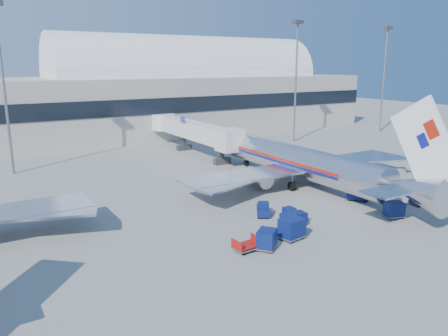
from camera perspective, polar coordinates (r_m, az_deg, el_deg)
ground at (r=45.77m, az=4.54°, el=-5.37°), size 260.00×260.00×0.00m
terminal at (r=92.06m, az=-23.99°, el=7.79°), size 170.00×28.15×21.00m
airliner_main at (r=54.44m, az=10.38°, el=0.70°), size 32.00×37.26×12.07m
jetbridge_near at (r=74.49m, az=-4.56°, el=5.04°), size 4.40×27.50×6.25m
mast_west at (r=65.28m, az=-27.09°, el=12.06°), size 2.00×1.20×22.60m
mast_east at (r=85.51m, az=9.45°, el=13.29°), size 2.00×1.20×22.60m
mast_far_east at (r=103.51m, az=20.29°, el=12.64°), size 2.00×1.20×22.60m
barrier_near at (r=58.89m, az=17.75°, el=-1.25°), size 3.00×0.55×0.90m
barrier_mid at (r=61.37m, az=19.78°, el=-0.83°), size 3.00×0.55×0.90m
barrier_far at (r=63.92m, az=21.65°, el=-0.44°), size 3.00×0.55×0.90m
tug_lead at (r=42.03m, az=8.96°, el=-6.18°), size 2.53×1.41×1.59m
tug_right at (r=50.44m, az=16.98°, el=-3.33°), size 2.32×2.51×1.50m
tug_left at (r=43.58m, az=5.12°, el=-5.36°), size 2.33×2.66×1.56m
cart_train_a at (r=40.57m, az=9.02°, el=-6.73°), size 1.93×1.56×1.57m
cart_train_b at (r=38.22m, az=8.84°, el=-7.77°), size 2.33×1.92×1.85m
cart_train_c at (r=36.02m, az=5.58°, el=-9.22°), size 2.33×2.26×1.63m
cart_solo_near at (r=46.02m, az=21.32°, el=-5.06°), size 2.15×1.90×1.58m
cart_solo_far at (r=51.33m, az=24.35°, el=-3.35°), size 2.27×1.88×1.79m
cart_open_red at (r=35.74m, az=2.97°, el=-10.18°), size 2.16×1.59×0.56m
ramp_worker at (r=52.29m, az=25.86°, el=-3.41°), size 0.68×0.64×1.57m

